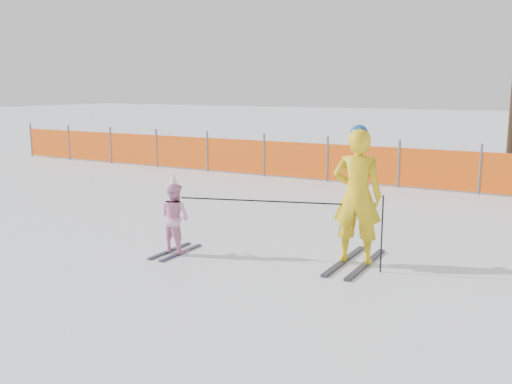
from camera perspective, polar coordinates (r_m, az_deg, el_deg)
ground at (r=8.69m, az=-1.61°, el=-7.03°), size 120.00×120.00×0.00m
adult at (r=8.49m, az=10.08°, el=-0.36°), size 0.79×1.65×2.08m
child at (r=9.11m, az=-8.16°, el=-2.48°), size 0.57×1.05×1.29m
ski_poles at (r=8.51m, az=4.09°, el=-1.86°), size 3.05×0.79×1.12m
safety_fence at (r=17.44m, az=-2.82°, el=3.72°), size 17.67×0.06×1.25m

